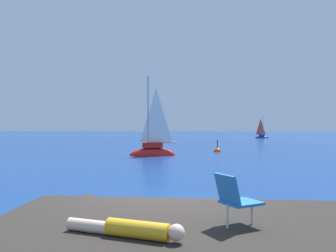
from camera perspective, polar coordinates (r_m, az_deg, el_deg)
ground_plane at (r=8.50m, az=-1.08°, el=-13.53°), size 160.00×160.00×0.00m
shore_ledge at (r=6.02m, az=12.71°, el=-17.00°), size 8.48×4.35×0.51m
boulder_inland at (r=8.11m, az=-15.27°, el=-14.23°), size 1.73×1.86×0.96m
sailboat_near at (r=23.21m, az=-2.39°, el=-3.85°), size 3.02×1.35×5.51m
sailboat_far at (r=50.91m, az=14.34°, el=-1.63°), size 1.88×1.09×3.38m
person_sunbather at (r=5.19m, az=-6.04°, el=-15.61°), size 1.69×0.76×0.25m
beach_chair at (r=5.67m, az=10.38°, el=-10.83°), size 0.75×0.71×0.80m
marker_buoy at (r=26.42m, az=7.66°, el=-3.96°), size 0.56×0.56×1.13m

